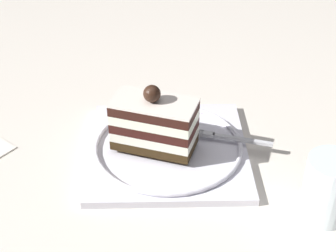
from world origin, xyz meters
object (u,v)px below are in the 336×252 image
Objects in this scene: fork at (226,137)px; drink_glass_near at (329,191)px; dessert_plate at (168,148)px; cake_slice at (154,123)px.

drink_glass_near is at bearing -132.12° from fork.
drink_glass_near reaches higher than dessert_plate.
cake_slice is 0.11m from fork.
fork is at bearing -74.23° from dessert_plate.
fork is at bearing -73.61° from cake_slice.
fork is 1.54× the size of drink_glass_near.
cake_slice reaches higher than dessert_plate.
drink_glass_near is (-0.09, -0.21, 0.03)m from dessert_plate.
drink_glass_near is at bearing -113.97° from dessert_plate.
cake_slice is at bearing 109.10° from dessert_plate.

